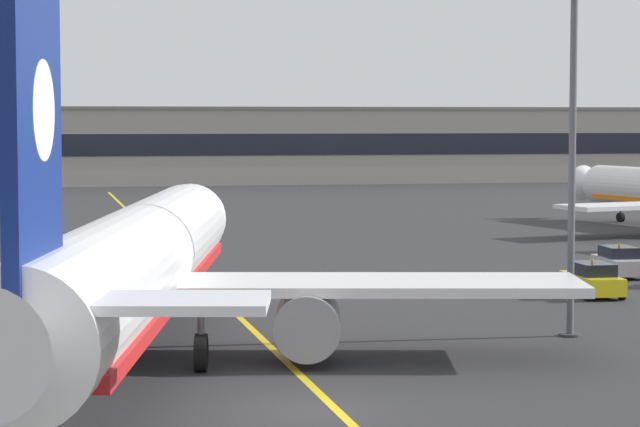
# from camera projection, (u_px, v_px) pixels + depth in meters

# --- Properties ---
(ground_plane) EXTENTS (400.00, 400.00, 0.00)m
(ground_plane) POSITION_uv_depth(u_px,v_px,m) (319.00, 410.00, 39.19)
(ground_plane) COLOR #2D2D30
(taxiway_centreline) EXTENTS (3.31, 179.98, 0.01)m
(taxiway_centreline) POSITION_uv_depth(u_px,v_px,m) (206.00, 286.00, 68.55)
(taxiway_centreline) COLOR yellow
(taxiway_centreline) RESTS_ON ground
(airliner_foreground) EXTENTS (32.32, 41.22, 11.65)m
(airliner_foreground) POSITION_uv_depth(u_px,v_px,m) (132.00, 267.00, 46.82)
(airliner_foreground) COLOR white
(airliner_foreground) RESTS_ON ground
(apron_lamp_post) EXTENTS (2.24, 0.90, 14.43)m
(apron_lamp_post) POSITION_uv_depth(u_px,v_px,m) (572.00, 146.00, 52.07)
(apron_lamp_post) COLOR #515156
(apron_lamp_post) RESTS_ON ground
(service_car_fourth) EXTENTS (2.23, 4.31, 1.79)m
(service_car_fourth) POSITION_uv_depth(u_px,v_px,m) (619.00, 262.00, 72.49)
(service_car_fourth) COLOR #B7B7BC
(service_car_fourth) RESTS_ON ground
(service_car_fifth) EXTENTS (2.03, 4.22, 1.79)m
(service_car_fifth) POSITION_uv_depth(u_px,v_px,m) (592.00, 280.00, 64.41)
(service_car_fifth) COLOR yellow
(service_car_fifth) RESTS_ON ground
(safety_cone_by_nose_gear) EXTENTS (0.44, 0.44, 0.55)m
(safety_cone_by_nose_gear) POSITION_uv_depth(u_px,v_px,m) (141.00, 295.00, 63.01)
(safety_cone_by_nose_gear) COLOR orange
(safety_cone_by_nose_gear) RESTS_ON ground
(terminal_building) EXTENTS (150.67, 12.40, 10.18)m
(terminal_building) POSITION_uv_depth(u_px,v_px,m) (163.00, 145.00, 175.36)
(terminal_building) COLOR #9E998E
(terminal_building) RESTS_ON ground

